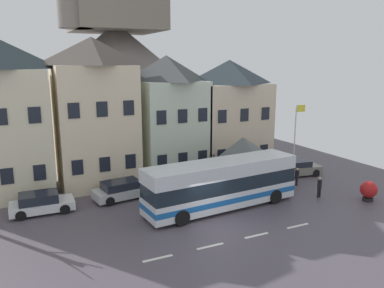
% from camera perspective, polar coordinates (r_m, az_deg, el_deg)
% --- Properties ---
extents(ground_plane, '(40.00, 60.00, 0.07)m').
position_cam_1_polar(ground_plane, '(23.25, 3.90, -12.52)').
color(ground_plane, '#514953').
extents(townhouse_00, '(6.13, 5.28, 11.38)m').
position_cam_1_polar(townhouse_00, '(30.22, -26.64, 3.32)').
color(townhouse_00, beige).
rests_on(townhouse_00, ground_plane).
extents(townhouse_01, '(5.91, 5.27, 11.54)m').
position_cam_1_polar(townhouse_01, '(30.77, -14.35, 4.52)').
color(townhouse_01, beige).
rests_on(townhouse_01, ground_plane).
extents(townhouse_02, '(5.40, 6.70, 10.24)m').
position_cam_1_polar(townhouse_02, '(33.32, -3.77, 4.31)').
color(townhouse_02, beige).
rests_on(townhouse_02, ground_plane).
extents(townhouse_03, '(6.61, 5.32, 9.87)m').
position_cam_1_polar(townhouse_03, '(35.31, 5.50, 4.43)').
color(townhouse_03, beige).
rests_on(townhouse_03, ground_plane).
extents(hilltop_castle, '(36.24, 36.24, 23.39)m').
position_cam_1_polar(hilltop_castle, '(53.84, -11.11, 10.04)').
color(hilltop_castle, '#635C57').
rests_on(hilltop_castle, ground_plane).
extents(transit_bus, '(11.09, 3.32, 3.25)m').
position_cam_1_polar(transit_bus, '(25.64, 4.53, -6.10)').
color(transit_bus, silver).
rests_on(transit_bus, ground_plane).
extents(bus_shelter, '(3.60, 3.60, 3.98)m').
position_cam_1_polar(bus_shelter, '(29.87, 7.60, -0.49)').
color(bus_shelter, '#473D33').
rests_on(bus_shelter, ground_plane).
extents(parked_car_00, '(4.03, 2.07, 1.33)m').
position_cam_1_polar(parked_car_00, '(27.01, -21.72, -8.23)').
color(parked_car_00, silver).
rests_on(parked_car_00, ground_plane).
extents(parked_car_01, '(4.52, 2.39, 1.34)m').
position_cam_1_polar(parked_car_01, '(28.06, -10.30, -6.76)').
color(parked_car_01, silver).
rests_on(parked_car_01, ground_plane).
extents(parked_car_02, '(4.32, 2.43, 1.34)m').
position_cam_1_polar(parked_car_02, '(34.36, 15.36, -3.47)').
color(parked_car_02, slate).
rests_on(parked_car_02, ground_plane).
extents(pedestrian_00, '(0.33, 0.33, 1.61)m').
position_cam_1_polar(pedestrian_00, '(29.55, 9.59, -5.34)').
color(pedestrian_00, '#38332D').
rests_on(pedestrian_00, ground_plane).
extents(pedestrian_01, '(0.33, 0.33, 1.44)m').
position_cam_1_polar(pedestrian_01, '(31.57, 15.48, -4.63)').
color(pedestrian_01, black).
rests_on(pedestrian_01, ground_plane).
extents(pedestrian_02, '(0.32, 0.30, 1.55)m').
position_cam_1_polar(pedestrian_02, '(29.23, 18.58, -5.95)').
color(pedestrian_02, black).
rests_on(pedestrian_02, ground_plane).
extents(pedestrian_03, '(0.35, 0.33, 1.68)m').
position_cam_1_polar(pedestrian_03, '(30.55, 13.70, -4.81)').
color(pedestrian_03, black).
rests_on(pedestrian_03, ground_plane).
extents(public_bench, '(1.79, 0.48, 0.87)m').
position_cam_1_polar(public_bench, '(32.63, 7.85, -4.30)').
color(public_bench, '#473828').
rests_on(public_bench, ground_plane).
extents(flagpole, '(0.95, 0.10, 6.34)m').
position_cam_1_polar(flagpole, '(32.37, 15.29, 1.14)').
color(flagpole, silver).
rests_on(flagpole, ground_plane).
extents(harbour_buoy, '(1.20, 1.20, 1.45)m').
position_cam_1_polar(harbour_buoy, '(29.86, 24.99, -6.29)').
color(harbour_buoy, black).
rests_on(harbour_buoy, ground_plane).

